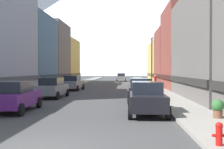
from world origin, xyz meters
name	(u,v)px	position (x,y,z in m)	size (l,w,h in m)	color
sidewalk_left	(70,85)	(-6.25, 35.00, 0.07)	(2.50, 100.00, 0.15)	gray
sidewalk_right	(149,85)	(6.25, 35.00, 0.07)	(2.50, 100.00, 0.15)	gray
storefront_left_2	(20,53)	(-11.50, 28.19, 4.70)	(8.30, 9.33, 9.72)	slate
storefront_left_3	(38,55)	(-12.14, 37.64, 4.97)	(9.58, 9.11, 10.29)	#66605B
storefront_left_4	(59,62)	(-10.86, 47.32, 4.17)	(7.03, 10.04, 8.65)	#D8B259
storefront_right_2	(205,50)	(12.42, 26.63, 4.91)	(10.14, 9.30, 10.17)	brown
storefront_right_3	(185,59)	(11.97, 35.98, 4.25)	(9.23, 8.62, 8.82)	brown
storefront_right_4	(173,63)	(12.07, 47.62, 3.83)	(9.44, 13.76, 7.95)	#D8B259
car_left_0	(15,96)	(-3.80, 7.68, 0.90)	(2.16, 4.44, 1.78)	#591E72
car_left_1	(52,88)	(-3.80, 15.79, 0.90)	(2.20, 4.46, 1.78)	slate
car_left_2	(73,83)	(-3.80, 25.13, 0.90)	(2.26, 4.49, 1.78)	slate
car_right_0	(147,98)	(3.80, 7.14, 0.90)	(2.09, 4.41, 1.78)	black
car_right_1	(141,90)	(3.80, 13.57, 0.90)	(2.08, 4.41, 1.78)	black
car_driving_0	(121,77)	(1.60, 52.66, 0.90)	(2.06, 4.40, 1.78)	slate
fire_hydrant_near	(219,133)	(5.45, 0.35, 0.53)	(0.40, 0.22, 0.70)	red
potted_plant_0	(218,108)	(7.00, 5.23, 0.64)	(0.58, 0.58, 0.89)	brown
pedestrian_0	(40,85)	(-6.25, 20.12, 0.87)	(0.36, 0.36, 1.57)	brown
pedestrian_1	(155,82)	(6.25, 26.29, 0.95)	(0.36, 0.36, 1.73)	maroon
streetlamp_right	(152,55)	(5.35, 20.99, 3.99)	(0.36, 0.36, 5.86)	black
mountain_backdrop	(122,17)	(-0.91, 260.00, 54.04)	(297.98, 297.98, 108.08)	silver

